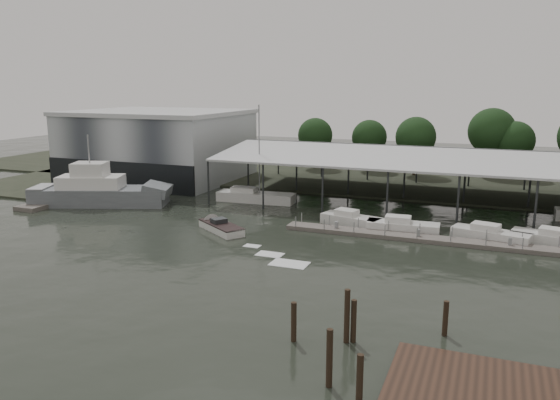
% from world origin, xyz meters
% --- Properties ---
extents(ground, '(200.00, 200.00, 0.00)m').
position_xyz_m(ground, '(0.00, 0.00, 0.00)').
color(ground, '#222820').
rests_on(ground, ground).
extents(land_strip_far, '(140.00, 30.00, 0.30)m').
position_xyz_m(land_strip_far, '(0.00, 42.00, 0.10)').
color(land_strip_far, '#323629').
rests_on(land_strip_far, ground).
extents(land_strip_west, '(20.00, 40.00, 0.30)m').
position_xyz_m(land_strip_west, '(-40.00, 30.00, 0.10)').
color(land_strip_west, '#323629').
rests_on(land_strip_west, ground).
extents(storage_warehouse, '(24.50, 20.50, 10.50)m').
position_xyz_m(storage_warehouse, '(-28.00, 29.94, 5.29)').
color(storage_warehouse, '#AAB0B5').
rests_on(storage_warehouse, ground).
extents(covered_boat_shed, '(58.24, 24.00, 6.96)m').
position_xyz_m(covered_boat_shed, '(17.00, 28.00, 6.13)').
color(covered_boat_shed, '#B8BABD').
rests_on(covered_boat_shed, ground).
extents(trawler_dock, '(3.00, 18.00, 0.50)m').
position_xyz_m(trawler_dock, '(-30.00, 14.00, 0.25)').
color(trawler_dock, '#6A645D').
rests_on(trawler_dock, ground).
extents(floating_dock, '(28.00, 2.00, 1.40)m').
position_xyz_m(floating_dock, '(15.00, 10.00, 0.20)').
color(floating_dock, '#6A645D').
rests_on(floating_dock, ground).
extents(grey_trawler, '(17.11, 9.96, 8.84)m').
position_xyz_m(grey_trawler, '(-24.12, 11.46, 1.58)').
color(grey_trawler, slate).
rests_on(grey_trawler, ground).
extents(white_sailboat, '(9.92, 3.25, 12.22)m').
position_xyz_m(white_sailboat, '(-7.37, 19.87, 0.64)').
color(white_sailboat, silver).
rests_on(white_sailboat, ground).
extents(speedboat_underway, '(15.51, 11.13, 2.00)m').
position_xyz_m(speedboat_underway, '(-5.23, 6.22, 0.39)').
color(speedboat_underway, silver).
rests_on(speedboat_underway, ground).
extents(moored_cruiser_0, '(6.63, 3.71, 1.70)m').
position_xyz_m(moored_cruiser_0, '(6.66, 13.02, 0.61)').
color(moored_cruiser_0, silver).
rests_on(moored_cruiser_0, ground).
extents(moored_cruiser_1, '(7.15, 2.61, 1.70)m').
position_xyz_m(moored_cruiser_1, '(12.13, 12.15, 0.61)').
color(moored_cruiser_1, silver).
rests_on(moored_cruiser_1, ground).
extents(moored_cruiser_2, '(7.33, 3.89, 1.70)m').
position_xyz_m(moored_cruiser_2, '(20.30, 12.16, 0.61)').
color(moored_cruiser_2, silver).
rests_on(moored_cruiser_2, ground).
extents(mooring_pilings, '(8.32, 8.99, 3.80)m').
position_xyz_m(mooring_pilings, '(13.78, -14.27, 1.03)').
color(mooring_pilings, black).
rests_on(mooring_pilings, ground).
extents(horizon_tree_line, '(70.88, 12.15, 10.86)m').
position_xyz_m(horizon_tree_line, '(23.69, 47.88, 6.31)').
color(horizon_tree_line, black).
rests_on(horizon_tree_line, ground).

